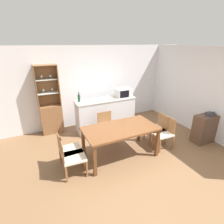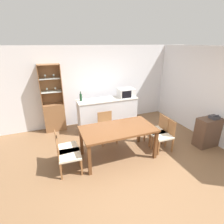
{
  "view_description": "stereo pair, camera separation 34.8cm",
  "coord_description": "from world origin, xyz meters",
  "px_view_note": "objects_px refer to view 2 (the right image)",
  "views": [
    {
      "loc": [
        -1.93,
        -2.79,
        2.61
      ],
      "look_at": [
        -0.03,
        1.18,
        0.86
      ],
      "focal_mm": 28.0,
      "sensor_mm": 36.0,
      "label": 1
    },
    {
      "loc": [
        -1.61,
        -2.93,
        2.61
      ],
      "look_at": [
        -0.03,
        1.18,
        0.86
      ],
      "focal_mm": 28.0,
      "sensor_mm": 36.0,
      "label": 2
    }
  ],
  "objects_px": {
    "display_cabinet": "(54,112)",
    "dining_chair_side_right_far": "(157,130)",
    "wine_bottle": "(81,97)",
    "side_cabinet": "(207,132)",
    "dining_table": "(118,131)",
    "dining_chair_side_right_near": "(163,135)",
    "telephone": "(214,117)",
    "dining_chair_side_left_near": "(67,155)",
    "microwave": "(126,93)",
    "dining_chair_head_far": "(107,127)",
    "dining_chair_side_left_far": "(66,148)"
  },
  "relations": [
    {
      "from": "wine_bottle",
      "to": "side_cabinet",
      "type": "bearing_deg",
      "value": -34.82
    },
    {
      "from": "display_cabinet",
      "to": "side_cabinet",
      "type": "distance_m",
      "value": 4.45
    },
    {
      "from": "display_cabinet",
      "to": "dining_chair_side_right_far",
      "type": "xyz_separation_m",
      "value": [
        2.51,
        -1.89,
        -0.19
      ]
    },
    {
      "from": "display_cabinet",
      "to": "microwave",
      "type": "bearing_deg",
      "value": -12.42
    },
    {
      "from": "dining_chair_side_left_far",
      "to": "telephone",
      "type": "distance_m",
      "value": 3.77
    },
    {
      "from": "dining_chair_side_left_far",
      "to": "side_cabinet",
      "type": "xyz_separation_m",
      "value": [
        3.62,
        -0.55,
        -0.02
      ]
    },
    {
      "from": "dining_table",
      "to": "dining_chair_side_left_near",
      "type": "height_order",
      "value": "dining_chair_side_left_near"
    },
    {
      "from": "wine_bottle",
      "to": "dining_chair_side_left_far",
      "type": "bearing_deg",
      "value": -114.97
    },
    {
      "from": "dining_chair_side_left_far",
      "to": "dining_chair_head_far",
      "type": "xyz_separation_m",
      "value": [
        1.21,
        0.67,
        0.0
      ]
    },
    {
      "from": "wine_bottle",
      "to": "telephone",
      "type": "height_order",
      "value": "wine_bottle"
    },
    {
      "from": "microwave",
      "to": "wine_bottle",
      "type": "relative_size",
      "value": 1.73
    },
    {
      "from": "display_cabinet",
      "to": "dining_chair_side_right_near",
      "type": "height_order",
      "value": "display_cabinet"
    },
    {
      "from": "dining_chair_side_left_near",
      "to": "display_cabinet",
      "type": "bearing_deg",
      "value": -174.13
    },
    {
      "from": "side_cabinet",
      "to": "dining_chair_side_right_far",
      "type": "bearing_deg",
      "value": 155.6
    },
    {
      "from": "dining_table",
      "to": "display_cabinet",
      "type": "bearing_deg",
      "value": 122.83
    },
    {
      "from": "display_cabinet",
      "to": "wine_bottle",
      "type": "distance_m",
      "value": 1.01
    },
    {
      "from": "dining_chair_side_left_near",
      "to": "wine_bottle",
      "type": "distance_m",
      "value": 2.01
    },
    {
      "from": "dining_chair_side_left_near",
      "to": "telephone",
      "type": "xyz_separation_m",
      "value": [
        3.7,
        -0.32,
        0.42
      ]
    },
    {
      "from": "dining_chair_side_left_near",
      "to": "dining_chair_head_far",
      "type": "bearing_deg",
      "value": 131.02
    },
    {
      "from": "dining_chair_head_far",
      "to": "dining_chair_side_right_near",
      "type": "bearing_deg",
      "value": 142.61
    },
    {
      "from": "dining_table",
      "to": "microwave",
      "type": "relative_size",
      "value": 3.52
    },
    {
      "from": "dining_chair_side_right_near",
      "to": "wine_bottle",
      "type": "relative_size",
      "value": 2.87
    },
    {
      "from": "display_cabinet",
      "to": "wine_bottle",
      "type": "height_order",
      "value": "display_cabinet"
    },
    {
      "from": "dining_chair_head_far",
      "to": "telephone",
      "type": "distance_m",
      "value": 2.82
    },
    {
      "from": "telephone",
      "to": "dining_chair_side_left_near",
      "type": "bearing_deg",
      "value": 175.09
    },
    {
      "from": "dining_chair_side_right_near",
      "to": "display_cabinet",
      "type": "bearing_deg",
      "value": 51.32
    },
    {
      "from": "dining_chair_side_right_far",
      "to": "display_cabinet",
      "type": "bearing_deg",
      "value": 56.92
    },
    {
      "from": "dining_chair_side_right_near",
      "to": "dining_chair_side_left_far",
      "type": "bearing_deg",
      "value": 85.55
    },
    {
      "from": "display_cabinet",
      "to": "dining_chair_side_right_near",
      "type": "relative_size",
      "value": 2.52
    },
    {
      "from": "dining_chair_side_right_far",
      "to": "microwave",
      "type": "bearing_deg",
      "value": 15.39
    },
    {
      "from": "wine_bottle",
      "to": "microwave",
      "type": "bearing_deg",
      "value": -3.73
    },
    {
      "from": "display_cabinet",
      "to": "dining_chair_head_far",
      "type": "bearing_deg",
      "value": -43.12
    },
    {
      "from": "dining_chair_side_right_far",
      "to": "microwave",
      "type": "relative_size",
      "value": 1.66
    },
    {
      "from": "display_cabinet",
      "to": "dining_chair_side_right_near",
      "type": "bearing_deg",
      "value": -40.68
    },
    {
      "from": "dining_chair_side_left_far",
      "to": "wine_bottle",
      "type": "relative_size",
      "value": 2.87
    },
    {
      "from": "dining_chair_side_right_far",
      "to": "dining_chair_head_far",
      "type": "xyz_separation_m",
      "value": [
        -1.21,
        0.67,
        0.0
      ]
    },
    {
      "from": "dining_table",
      "to": "dining_chair_side_right_near",
      "type": "relative_size",
      "value": 2.12
    },
    {
      "from": "dining_chair_side_left_near",
      "to": "side_cabinet",
      "type": "distance_m",
      "value": 3.64
    },
    {
      "from": "wine_bottle",
      "to": "side_cabinet",
      "type": "height_order",
      "value": "wine_bottle"
    },
    {
      "from": "dining_table",
      "to": "telephone",
      "type": "xyz_separation_m",
      "value": [
        2.49,
        -0.45,
        0.16
      ]
    },
    {
      "from": "dining_chair_head_far",
      "to": "side_cabinet",
      "type": "bearing_deg",
      "value": 153.78
    },
    {
      "from": "microwave",
      "to": "telephone",
      "type": "bearing_deg",
      "value": -51.63
    },
    {
      "from": "dining_chair_side_right_far",
      "to": "side_cabinet",
      "type": "distance_m",
      "value": 1.33
    },
    {
      "from": "dining_chair_side_right_near",
      "to": "telephone",
      "type": "distance_m",
      "value": 1.39
    },
    {
      "from": "dining_chair_side_right_far",
      "to": "dining_chair_side_right_near",
      "type": "height_order",
      "value": "same"
    },
    {
      "from": "dining_chair_side_left_far",
      "to": "dining_chair_head_far",
      "type": "height_order",
      "value": "same"
    },
    {
      "from": "side_cabinet",
      "to": "dining_chair_head_far",
      "type": "bearing_deg",
      "value": 153.32
    },
    {
      "from": "dining_chair_side_right_near",
      "to": "wine_bottle",
      "type": "height_order",
      "value": "wine_bottle"
    },
    {
      "from": "dining_table",
      "to": "dining_chair_side_right_near",
      "type": "xyz_separation_m",
      "value": [
        1.21,
        -0.14,
        -0.26
      ]
    },
    {
      "from": "dining_chair_side_right_far",
      "to": "dining_table",
      "type": "bearing_deg",
      "value": 100.16
    }
  ]
}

